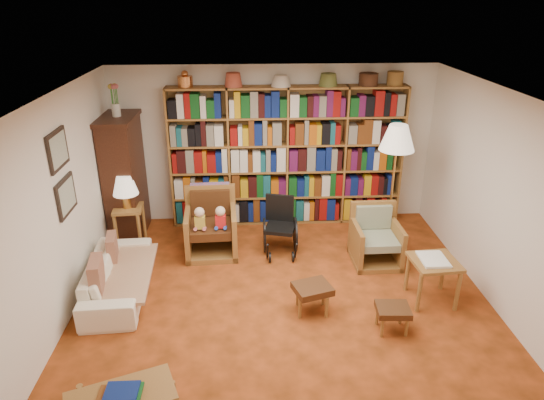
{
  "coord_description": "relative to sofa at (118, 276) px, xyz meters",
  "views": [
    {
      "loc": [
        -0.4,
        -4.88,
        3.49
      ],
      "look_at": [
        -0.12,
        0.6,
        1.12
      ],
      "focal_mm": 32.0,
      "sensor_mm": 36.0,
      "label": 1
    }
  ],
  "objects": [
    {
      "name": "coffee_table",
      "position": [
        0.53,
        -2.07,
        0.07
      ],
      "size": [
        1.0,
        0.74,
        0.41
      ],
      "color": "#99662F",
      "rests_on": "floor"
    },
    {
      "name": "sofa",
      "position": [
        0.0,
        0.0,
        0.0
      ],
      "size": [
        1.68,
        0.74,
        0.48
      ],
      "primitive_type": "imported",
      "rotation": [
        0.0,
        0.0,
        1.63
      ],
      "color": "white",
      "rests_on": "floor"
    },
    {
      "name": "cushion_left",
      "position": [
        -0.13,
        0.35,
        0.21
      ],
      "size": [
        0.17,
        0.37,
        0.36
      ],
      "primitive_type": "cube",
      "rotation": [
        0.0,
        0.0,
        0.18
      ],
      "color": "maroon",
      "rests_on": "sofa"
    },
    {
      "name": "side_table_papers",
      "position": [
        3.84,
        -0.35,
        0.23
      ],
      "size": [
        0.57,
        0.57,
        0.58
      ],
      "color": "#99662F",
      "rests_on": "floor"
    },
    {
      "name": "side_table_lamp",
      "position": [
        -0.1,
        1.21,
        0.22
      ],
      "size": [
        0.44,
        0.44,
        0.63
      ],
      "color": "#99662F",
      "rests_on": "floor"
    },
    {
      "name": "floor",
      "position": [
        2.05,
        -0.36,
        -0.24
      ],
      "size": [
        5.0,
        5.0,
        0.0
      ],
      "primitive_type": "plane",
      "color": "#BD4D1D",
      "rests_on": "ground"
    },
    {
      "name": "framed_pictures",
      "position": [
        -0.43,
        -0.06,
        1.38
      ],
      "size": [
        0.03,
        0.52,
        0.97
      ],
      "color": "black",
      "rests_on": "wall_left"
    },
    {
      "name": "armchair_sage",
      "position": [
        3.39,
        0.67,
        0.06
      ],
      "size": [
        0.65,
        0.68,
        0.8
      ],
      "color": "#99662F",
      "rests_on": "floor"
    },
    {
      "name": "cushion_right",
      "position": [
        -0.13,
        -0.35,
        0.21
      ],
      "size": [
        0.19,
        0.42,
        0.41
      ],
      "primitive_type": "cube",
      "rotation": [
        0.0,
        0.0,
        0.15
      ],
      "color": "maroon",
      "rests_on": "sofa"
    },
    {
      "name": "table_lamp",
      "position": [
        -0.1,
        1.21,
        0.72
      ],
      "size": [
        0.36,
        0.36,
        0.49
      ],
      "color": "gold",
      "rests_on": "side_table_lamp"
    },
    {
      "name": "curio_cabinet",
      "position": [
        -0.2,
        1.64,
        0.71
      ],
      "size": [
        0.5,
        0.95,
        2.4
      ],
      "color": "#3E2011",
      "rests_on": "floor"
    },
    {
      "name": "footstool_b",
      "position": [
        3.21,
        -0.9,
        0.01
      ],
      "size": [
        0.38,
        0.33,
        0.31
      ],
      "color": "#442612",
      "rests_on": "floor"
    },
    {
      "name": "bookshelf",
      "position": [
        2.25,
        1.97,
        0.93
      ],
      "size": [
        3.6,
        0.3,
        2.42
      ],
      "color": "#99662F",
      "rests_on": "floor"
    },
    {
      "name": "footstool_a",
      "position": [
        2.36,
        -0.5,
        0.05
      ],
      "size": [
        0.5,
        0.46,
        0.35
      ],
      "color": "#442612",
      "rests_on": "floor"
    },
    {
      "name": "sofa_throw",
      "position": [
        0.05,
        0.0,
        0.06
      ],
      "size": [
        0.83,
        1.43,
        0.04
      ],
      "primitive_type": "cube",
      "rotation": [
        0.0,
        0.0,
        0.06
      ],
      "color": "beige",
      "rests_on": "sofa"
    },
    {
      "name": "wall_right",
      "position": [
        4.55,
        -0.36,
        1.01
      ],
      "size": [
        0.0,
        5.0,
        5.0
      ],
      "primitive_type": "plane",
      "rotation": [
        1.57,
        0.0,
        -1.57
      ],
      "color": "white",
      "rests_on": "floor"
    },
    {
      "name": "floor_lamp",
      "position": [
        3.68,
        1.05,
        1.35
      ],
      "size": [
        0.49,
        0.49,
        1.84
      ],
      "color": "gold",
      "rests_on": "floor"
    },
    {
      "name": "ceiling",
      "position": [
        2.05,
        -0.36,
        2.26
      ],
      "size": [
        5.0,
        5.0,
        0.0
      ],
      "primitive_type": "plane",
      "rotation": [
        3.14,
        0.0,
        0.0
      ],
      "color": "silver",
      "rests_on": "wall_back"
    },
    {
      "name": "wall_left",
      "position": [
        -0.45,
        -0.36,
        1.01
      ],
      "size": [
        0.0,
        5.0,
        5.0
      ],
      "primitive_type": "plane",
      "rotation": [
        1.57,
        0.0,
        1.57
      ],
      "color": "white",
      "rests_on": "floor"
    },
    {
      "name": "wheelchair",
      "position": [
        2.08,
        0.98,
        0.14
      ],
      "size": [
        0.49,
        0.66,
        0.83
      ],
      "color": "black",
      "rests_on": "floor"
    },
    {
      "name": "wall_back",
      "position": [
        2.05,
        2.14,
        1.01
      ],
      "size": [
        5.0,
        0.0,
        5.0
      ],
      "primitive_type": "plane",
      "rotation": [
        1.57,
        0.0,
        0.0
      ],
      "color": "white",
      "rests_on": "floor"
    },
    {
      "name": "wall_front",
      "position": [
        2.05,
        -2.86,
        1.01
      ],
      "size": [
        5.0,
        0.0,
        5.0
      ],
      "primitive_type": "plane",
      "rotation": [
        -1.57,
        0.0,
        0.0
      ],
      "color": "white",
      "rests_on": "floor"
    },
    {
      "name": "armchair_leather",
      "position": [
        1.1,
        1.08,
        0.14
      ],
      "size": [
        0.77,
        0.82,
        0.93
      ],
      "color": "#99662F",
      "rests_on": "floor"
    }
  ]
}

